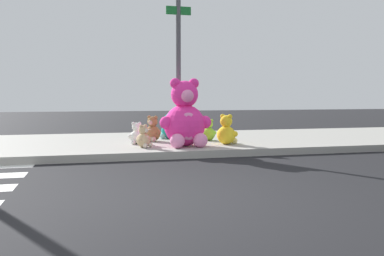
{
  "coord_description": "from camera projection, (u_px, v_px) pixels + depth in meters",
  "views": [
    {
      "loc": [
        -0.89,
        -4.52,
        1.19
      ],
      "look_at": [
        1.12,
        3.6,
        0.55
      ],
      "focal_mm": 37.77,
      "sensor_mm": 36.0,
      "label": 1
    }
  ],
  "objects": [
    {
      "name": "ground_plane",
      "position": [
        173.0,
        200.0,
        4.68
      ],
      "size": [
        60.0,
        60.0,
        0.0
      ],
      "primitive_type": "plane",
      "color": "black"
    },
    {
      "name": "sidewalk",
      "position": [
        131.0,
        144.0,
        9.7
      ],
      "size": [
        28.0,
        4.4,
        0.15
      ],
      "primitive_type": "cube",
      "color": "#9E9B93",
      "rests_on": "ground_plane"
    },
    {
      "name": "sign_pole",
      "position": [
        178.0,
        68.0,
        9.03
      ],
      "size": [
        0.56,
        0.11,
        3.2
      ],
      "color": "#4C4C51",
      "rests_on": "sidewalk"
    },
    {
      "name": "plush_pink_large",
      "position": [
        185.0,
        119.0,
        8.55
      ],
      "size": [
        1.11,
        0.97,
        1.44
      ],
      "color": "#F22D93",
      "rests_on": "sidewalk"
    },
    {
      "name": "plush_teal",
      "position": [
        168.0,
        128.0,
        10.15
      ],
      "size": [
        0.44,
        0.5,
        0.64
      ],
      "color": "teal",
      "rests_on": "sidewalk"
    },
    {
      "name": "plush_tan",
      "position": [
        144.0,
        138.0,
        8.36
      ],
      "size": [
        0.34,
        0.35,
        0.48
      ],
      "color": "tan",
      "rests_on": "sidewalk"
    },
    {
      "name": "plush_lime",
      "position": [
        208.0,
        132.0,
        9.68
      ],
      "size": [
        0.4,
        0.36,
        0.52
      ],
      "color": "#8CD133",
      "rests_on": "sidewalk"
    },
    {
      "name": "plush_yellow",
      "position": [
        227.0,
        132.0,
        8.91
      ],
      "size": [
        0.48,
        0.48,
        0.67
      ],
      "color": "yellow",
      "rests_on": "sidewalk"
    },
    {
      "name": "plush_brown",
      "position": [
        152.0,
        131.0,
        9.49
      ],
      "size": [
        0.43,
        0.44,
        0.61
      ],
      "color": "olive",
      "rests_on": "sidewalk"
    },
    {
      "name": "plush_white",
      "position": [
        137.0,
        135.0,
        8.96
      ],
      "size": [
        0.38,
        0.33,
        0.49
      ],
      "color": "white",
      "rests_on": "sidewalk"
    }
  ]
}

